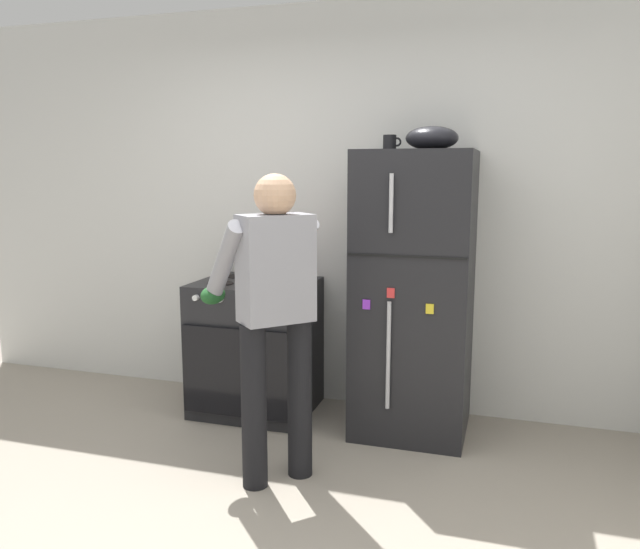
# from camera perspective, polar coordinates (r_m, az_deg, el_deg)

# --- Properties ---
(kitchen_wall_back) EXTENTS (6.00, 0.10, 2.70)m
(kitchen_wall_back) POSITION_cam_1_polar(r_m,az_deg,el_deg) (4.29, 2.33, 5.95)
(kitchen_wall_back) COLOR silver
(kitchen_wall_back) RESTS_ON ground
(refrigerator) EXTENTS (0.68, 0.72, 1.73)m
(refrigerator) POSITION_cam_1_polar(r_m,az_deg,el_deg) (3.87, 8.59, -1.77)
(refrigerator) COLOR black
(refrigerator) RESTS_ON ground
(stove_range) EXTENTS (0.76, 0.67, 0.89)m
(stove_range) POSITION_cam_1_polar(r_m,az_deg,el_deg) (4.25, -5.90, -6.58)
(stove_range) COLOR black
(stove_range) RESTS_ON ground
(person_cook) EXTENTS (0.67, 0.70, 1.60)m
(person_cook) POSITION_cam_1_polar(r_m,az_deg,el_deg) (3.19, -4.29, -2.47)
(person_cook) COLOR black
(person_cook) RESTS_ON ground
(red_pot) EXTENTS (0.36, 0.26, 0.12)m
(red_pot) POSITION_cam_1_polar(r_m,az_deg,el_deg) (4.04, -4.15, 0.02)
(red_pot) COLOR red
(red_pot) RESTS_ON stove_range
(coffee_mug) EXTENTS (0.11, 0.08, 0.10)m
(coffee_mug) POSITION_cam_1_polar(r_m,az_deg,el_deg) (3.88, 6.40, 11.84)
(coffee_mug) COLOR black
(coffee_mug) RESTS_ON refrigerator
(pepper_mill) EXTENTS (0.05, 0.05, 0.20)m
(pepper_mill) POSITION_cam_1_polar(r_m,az_deg,el_deg) (4.44, -8.52, 1.32)
(pepper_mill) COLOR brown
(pepper_mill) RESTS_ON stove_range
(mixing_bowl) EXTENTS (0.31, 0.31, 0.14)m
(mixing_bowl) POSITION_cam_1_polar(r_m,az_deg,el_deg) (3.80, 10.17, 12.13)
(mixing_bowl) COLOR black
(mixing_bowl) RESTS_ON refrigerator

